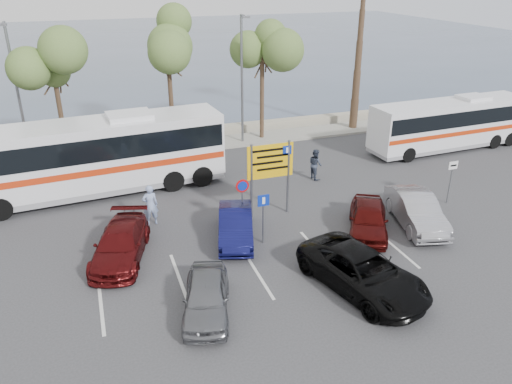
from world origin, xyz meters
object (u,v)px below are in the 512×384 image
object	(u,v)px
coach_bus_left	(95,159)
car_blue	(236,225)
pedestrian_far	(315,164)
street_lamp_left	(17,89)
direction_sign	(270,167)
car_maroon	(120,244)
car_red	(368,219)
pedestrian_near	(150,205)
street_lamp_right	(242,74)
suv_black	(363,272)
coach_bus_right	(449,126)
car_silver_b	(416,210)
car_silver_a	(206,296)

from	to	relation	value
coach_bus_left	car_blue	bearing A→B (deg)	-52.51
pedestrian_far	street_lamp_left	bearing A→B (deg)	58.38
direction_sign	car_maroon	distance (m)	7.42
direction_sign	car_red	bearing A→B (deg)	-41.67
car_maroon	pedestrian_near	bearing A→B (deg)	75.49
street_lamp_right	coach_bus_left	bearing A→B (deg)	-151.72
street_lamp_left	suv_black	bearing A→B (deg)	-54.70
coach_bus_right	car_maroon	world-z (taller)	coach_bus_right
direction_sign	pedestrian_near	world-z (taller)	direction_sign
pedestrian_far	coach_bus_right	bearing A→B (deg)	-86.89
direction_sign	pedestrian_far	xyz separation A→B (m)	(3.92, 3.30, -1.58)
car_blue	car_silver_b	xyz separation A→B (m)	(8.05, -1.46, 0.07)
car_blue	direction_sign	bearing A→B (deg)	53.87
car_red	suv_black	size ratio (longest dim) A/B	0.77
street_lamp_left	car_silver_a	xyz separation A→B (m)	(6.40, -16.49, -3.96)
street_lamp_left	car_maroon	world-z (taller)	street_lamp_left
car_maroon	car_red	xyz separation A→B (m)	(10.45, -1.37, 0.03)
car_blue	street_lamp_left	bearing A→B (deg)	142.48
street_lamp_left	street_lamp_right	bearing A→B (deg)	0.00
street_lamp_right	car_silver_a	size ratio (longest dim) A/B	2.13
coach_bus_left	car_silver_b	bearing A→B (deg)	-32.09
street_lamp_right	car_silver_a	bearing A→B (deg)	-111.82
car_blue	pedestrian_far	xyz separation A→B (m)	(6.12, 5.00, 0.19)
street_lamp_right	suv_black	xyz separation A→B (m)	(-0.95, -17.02, -3.87)
car_maroon	car_silver_b	size ratio (longest dim) A/B	1.01
street_lamp_left	car_red	xyz separation A→B (m)	(14.45, -13.39, -3.91)
car_silver_b	pedestrian_far	world-z (taller)	pedestrian_far
direction_sign	pedestrian_near	size ratio (longest dim) A/B	1.88
street_lamp_left	street_lamp_right	distance (m)	13.00
car_blue	car_silver_b	world-z (taller)	car_silver_b
direction_sign	car_blue	bearing A→B (deg)	-142.40
car_silver_a	car_blue	world-z (taller)	car_blue
car_silver_a	car_silver_b	bearing A→B (deg)	32.12
car_silver_a	pedestrian_far	xyz separation A→B (m)	(8.52, 9.47, 0.21)
car_blue	pedestrian_near	distance (m)	4.13
direction_sign	car_silver_b	xyz separation A→B (m)	(5.85, -3.16, -1.69)
direction_sign	car_red	xyz separation A→B (m)	(3.45, -3.07, -1.74)
car_maroon	direction_sign	bearing A→B (deg)	30.63
direction_sign	car_silver_a	xyz separation A→B (m)	(-4.60, -6.17, -1.79)
car_silver_b	pedestrian_far	size ratio (longest dim) A/B	2.63
direction_sign	pedestrian_far	distance (m)	5.36
street_lamp_right	pedestrian_near	bearing A→B (deg)	-128.16
direction_sign	coach_bus_right	world-z (taller)	direction_sign
pedestrian_near	car_silver_a	bearing A→B (deg)	95.13
street_lamp_right	coach_bus_left	distance (m)	11.12
pedestrian_far	pedestrian_near	bearing A→B (deg)	98.11
coach_bus_left	coach_bus_right	bearing A→B (deg)	-0.58
coach_bus_left	street_lamp_left	bearing A→B (deg)	124.41
street_lamp_left	car_blue	world-z (taller)	street_lamp_left
street_lamp_right	street_lamp_left	bearing A→B (deg)	180.00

